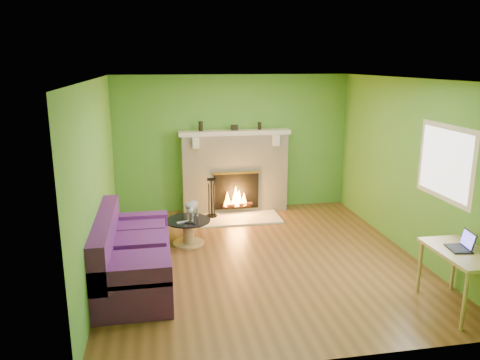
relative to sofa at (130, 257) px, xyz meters
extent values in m
plane|color=brown|center=(1.86, 0.46, -0.36)|extent=(5.00, 5.00, 0.00)
plane|color=white|center=(1.86, 0.46, 2.24)|extent=(5.00, 5.00, 0.00)
plane|color=#4B922F|center=(1.86, 2.96, 0.94)|extent=(5.00, 0.00, 5.00)
plane|color=#4B922F|center=(1.86, -2.04, 0.94)|extent=(5.00, 0.00, 5.00)
plane|color=#4B922F|center=(-0.39, 0.46, 0.94)|extent=(0.00, 5.00, 5.00)
plane|color=#4B922F|center=(4.11, 0.46, 0.94)|extent=(0.00, 5.00, 5.00)
plane|color=silver|center=(4.10, -0.44, 1.19)|extent=(0.00, 1.20, 1.20)
plane|color=white|center=(4.09, -0.44, 1.19)|extent=(0.00, 1.06, 1.06)
cube|color=beige|center=(1.86, 2.79, 0.39)|extent=(2.00, 0.35, 1.50)
cube|color=black|center=(1.86, 2.60, 0.08)|extent=(0.85, 0.03, 0.68)
cube|color=gold|center=(1.86, 2.59, 0.44)|extent=(0.91, 0.02, 0.04)
cylinder|color=black|center=(1.86, 2.56, -0.20)|extent=(0.55, 0.07, 0.07)
cube|color=beige|center=(1.86, 2.76, 1.18)|extent=(2.10, 0.28, 0.08)
cube|color=beige|center=(1.11, 2.57, 1.04)|extent=(0.12, 0.10, 0.20)
cube|color=beige|center=(2.61, 2.57, 1.04)|extent=(0.12, 0.10, 0.20)
cube|color=beige|center=(1.86, 2.26, -0.34)|extent=(1.50, 0.75, 0.03)
cube|color=beige|center=(1.86, 2.76, 1.18)|extent=(2.10, 0.28, 0.08)
cube|color=#47175A|center=(0.06, -0.01, -0.13)|extent=(0.93, 2.06, 0.46)
cube|color=#47175A|center=(-0.29, -0.01, 0.28)|extent=(0.21, 2.06, 0.58)
cube|color=#47175A|center=(0.06, -0.93, 0.17)|extent=(0.93, 0.21, 0.23)
cube|color=#47175A|center=(0.06, 0.92, 0.17)|extent=(0.93, 0.21, 0.23)
cube|color=#47175A|center=(0.11, -0.59, 0.17)|extent=(0.74, 0.55, 0.13)
cube|color=#47175A|center=(0.11, 0.10, 0.17)|extent=(0.74, 0.55, 0.13)
cube|color=#47175A|center=(0.11, 0.68, 0.17)|extent=(0.74, 0.55, 0.13)
cylinder|color=tan|center=(0.84, 1.22, -0.34)|extent=(0.50, 0.50, 0.03)
cylinder|color=tan|center=(0.84, 1.22, -0.16)|extent=(0.18, 0.18, 0.35)
cylinder|color=black|center=(0.84, 1.22, 0.03)|extent=(0.71, 0.71, 0.02)
cube|color=tan|center=(3.81, -1.36, 0.34)|extent=(0.57, 0.97, 0.04)
cylinder|color=tan|center=(3.57, -1.80, -0.02)|extent=(0.04, 0.04, 0.68)
cylinder|color=tan|center=(3.57, -0.92, -0.02)|extent=(0.04, 0.04, 0.68)
cylinder|color=tan|center=(4.04, -0.92, -0.02)|extent=(0.04, 0.04, 0.68)
cube|color=#98979A|center=(0.74, 1.10, 0.05)|extent=(0.18, 0.10, 0.02)
cube|color=black|center=(0.86, 1.04, 0.05)|extent=(0.16, 0.10, 0.02)
cylinder|color=black|center=(1.22, 2.79, 1.31)|extent=(0.08, 0.08, 0.18)
cylinder|color=black|center=(2.34, 2.79, 1.29)|extent=(0.07, 0.07, 0.14)
cube|color=black|center=(1.86, 2.79, 1.27)|extent=(0.12, 0.08, 0.10)
camera|label=1|loc=(0.41, -5.82, 2.46)|focal=35.00mm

